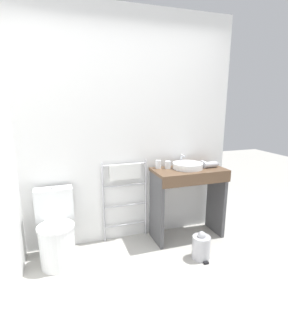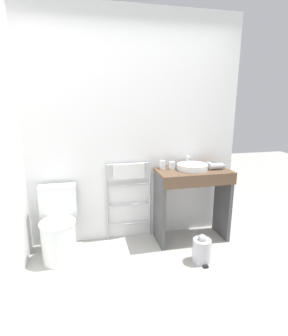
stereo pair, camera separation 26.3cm
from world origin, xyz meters
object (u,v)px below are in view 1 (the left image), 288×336
sink_basin (188,166)px  cup_near_wall (158,164)px  trash_bin (201,247)px  toilet (56,234)px  hair_dryer (210,164)px  cup_near_edge (168,165)px  towel_radiator (125,184)px

sink_basin → cup_near_wall: cup_near_wall is taller
sink_basin → trash_bin: 0.93m
cup_near_wall → toilet: bearing=-170.4°
sink_basin → hair_dryer: bearing=-6.4°
cup_near_wall → trash_bin: 1.04m
cup_near_wall → sink_basin: bearing=-21.8°
hair_dryer → cup_near_edge: bearing=167.0°
towel_radiator → trash_bin: towel_radiator is taller
hair_dryer → trash_bin: 0.98m
toilet → sink_basin: size_ratio=2.18×
cup_near_wall → hair_dryer: 0.63m
towel_radiator → trash_bin: size_ratio=3.10×
toilet → sink_basin: (1.53, 0.07, 0.59)m
cup_near_edge → trash_bin: 0.99m
toilet → hair_dryer: hair_dryer is taller
hair_dryer → trash_bin: hair_dryer is taller
toilet → cup_near_edge: (1.31, 0.16, 0.59)m
towel_radiator → sink_basin: size_ratio=2.74×
toilet → sink_basin: sink_basin is taller
cup_near_wall → trash_bin: size_ratio=0.31×
sink_basin → trash_bin: size_ratio=1.13×
toilet → cup_near_wall: cup_near_wall is taller
cup_near_edge → trash_bin: (0.15, -0.59, -0.78)m
cup_near_wall → hair_dryer: size_ratio=0.43×
towel_radiator → trash_bin: 1.10m
towel_radiator → cup_near_edge: towel_radiator is taller
towel_radiator → toilet: bearing=-163.1°
towel_radiator → cup_near_edge: size_ratio=11.00×
cup_near_edge → toilet: bearing=-173.0°
cup_near_edge → cup_near_wall: bearing=156.7°
toilet → towel_radiator: bearing=16.9°
cup_near_edge → hair_dryer: 0.52m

